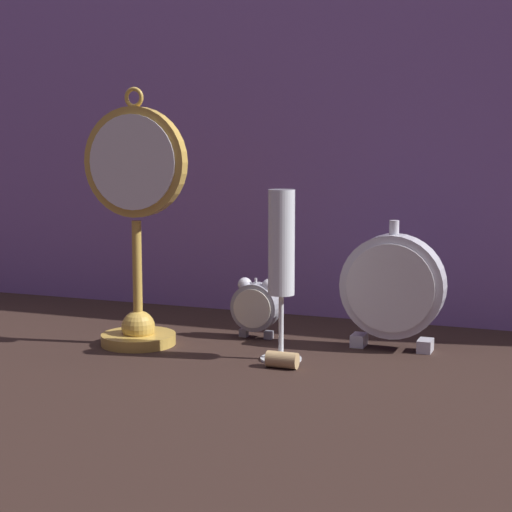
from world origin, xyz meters
name	(u,v)px	position (x,y,z in m)	size (l,w,h in m)	color
ground_plane	(235,360)	(0.00, 0.00, 0.00)	(4.00, 4.00, 0.00)	black
fabric_backdrop_drape	(308,111)	(0.00, 0.33, 0.35)	(1.80, 0.01, 0.70)	#8460A8
pocket_watch_on_stand	(136,229)	(-0.17, 0.03, 0.17)	(0.16, 0.11, 0.38)	gold
alarm_clock_twin_bell	(256,305)	(-0.02, 0.13, 0.05)	(0.07, 0.03, 0.09)	gray
mantel_clock_silver	(393,287)	(0.19, 0.14, 0.09)	(0.15, 0.04, 0.19)	silver
champagne_flute	(281,257)	(0.06, 0.02, 0.14)	(0.06, 0.06, 0.23)	silver
wine_cork	(282,360)	(0.07, -0.02, 0.01)	(0.02, 0.02, 0.04)	tan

